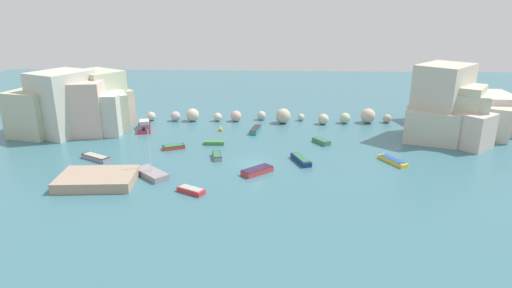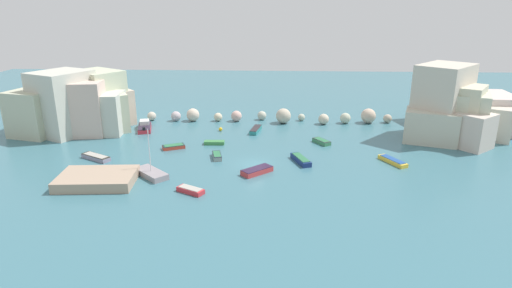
{
  "view_description": "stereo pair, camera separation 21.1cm",
  "coord_description": "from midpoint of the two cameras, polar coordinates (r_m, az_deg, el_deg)",
  "views": [
    {
      "loc": [
        2.58,
        -51.24,
        19.51
      ],
      "look_at": [
        0.0,
        5.16,
        1.0
      ],
      "focal_mm": 30.16,
      "sensor_mm": 36.0,
      "label": 1
    },
    {
      "loc": [
        2.79,
        -51.23,
        19.51
      ],
      "look_at": [
        0.0,
        5.16,
        1.0
      ],
      "focal_mm": 30.16,
      "sensor_mm": 36.0,
      "label": 2
    }
  ],
  "objects": [
    {
      "name": "moored_boat_9",
      "position": [
        55.7,
        5.87,
        -2.07
      ],
      "size": [
        2.61,
        4.46,
        0.72
      ],
      "rotation": [
        0.0,
        0.0,
        5.07
      ],
      "color": "navy",
      "rests_on": "cove_water"
    },
    {
      "name": "moored_boat_11",
      "position": [
        62.74,
        -5.66,
        0.18
      ],
      "size": [
        2.93,
        1.19,
        0.5
      ],
      "rotation": [
        0.0,
        0.0,
        0.03
      ],
      "color": "#3C8444",
      "rests_on": "cove_water"
    },
    {
      "name": "rock_breakwater",
      "position": [
        74.11,
        3.01,
        3.69
      ],
      "size": [
        42.34,
        4.1,
        2.54
      ],
      "color": "beige",
      "rests_on": "ground"
    },
    {
      "name": "stone_dock",
      "position": [
        52.05,
        -20.4,
        -4.38
      ],
      "size": [
        8.84,
        6.51,
        1.16
      ],
      "primitive_type": "cube",
      "rotation": [
        0.0,
        0.0,
        0.08
      ],
      "color": "tan",
      "rests_on": "ground"
    },
    {
      "name": "moored_boat_4",
      "position": [
        57.12,
        -5.3,
        -1.57
      ],
      "size": [
        1.69,
        3.11,
        0.6
      ],
      "rotation": [
        0.0,
        0.0,
        1.79
      ],
      "color": "gray",
      "rests_on": "cove_water"
    },
    {
      "name": "moored_boat_6",
      "position": [
        63.52,
        8.57,
        0.35
      ],
      "size": [
        2.63,
        3.14,
        0.6
      ],
      "rotation": [
        0.0,
        0.0,
        5.29
      ],
      "color": "#3B7F54",
      "rests_on": "cove_water"
    },
    {
      "name": "moored_boat_3",
      "position": [
        68.52,
        -0.17,
        1.9
      ],
      "size": [
        1.81,
        4.31,
        0.67
      ],
      "rotation": [
        0.0,
        0.0,
        1.4
      ],
      "color": "teal",
      "rests_on": "cove_water"
    },
    {
      "name": "moored_boat_7",
      "position": [
        61.66,
        -10.98,
        -0.36
      ],
      "size": [
        3.34,
        2.55,
        0.55
      ],
      "rotation": [
        0.0,
        0.0,
        3.58
      ],
      "color": "#C03C2B",
      "rests_on": "cove_water"
    },
    {
      "name": "cove_water",
      "position": [
        54.89,
        -0.36,
        -2.67
      ],
      "size": [
        160.0,
        160.0,
        0.0
      ],
      "primitive_type": "plane",
      "color": "#3C6E7C",
      "rests_on": "ground"
    },
    {
      "name": "moored_boat_8",
      "position": [
        60.15,
        -20.58,
        -1.66
      ],
      "size": [
        4.45,
        3.26,
        0.61
      ],
      "rotation": [
        0.0,
        0.0,
        2.62
      ],
      "color": "gray",
      "rests_on": "cove_water"
    },
    {
      "name": "cliff_headland_left",
      "position": [
        74.5,
        -22.65,
        4.44
      ],
      "size": [
        19.14,
        18.18,
        9.78
      ],
      "color": "beige",
      "rests_on": "ground"
    },
    {
      "name": "moored_boat_2",
      "position": [
        72.1,
        -14.68,
        2.25
      ],
      "size": [
        3.25,
        5.6,
        1.34
      ],
      "rotation": [
        0.0,
        0.0,
        1.83
      ],
      "color": "red",
      "rests_on": "cove_water"
    },
    {
      "name": "channel_buoy",
      "position": [
        69.23,
        -4.85,
        1.97
      ],
      "size": [
        0.59,
        0.59,
        0.59
      ],
      "primitive_type": "sphere",
      "color": "gold",
      "rests_on": "cove_water"
    },
    {
      "name": "moored_boat_0",
      "position": [
        51.85,
        0.05,
        -3.56
      ],
      "size": [
        3.95,
        3.8,
        0.66
      ],
      "rotation": [
        0.0,
        0.0,
        3.88
      ],
      "color": "#C13A3C",
      "rests_on": "cove_water"
    },
    {
      "name": "moored_boat_1",
      "position": [
        52.46,
        -13.82,
        -3.81
      ],
      "size": [
        4.83,
        4.75,
        5.83
      ],
      "rotation": [
        0.0,
        0.0,
        5.52
      ],
      "color": "gray",
      "rests_on": "cove_water"
    },
    {
      "name": "cliff_headland_right",
      "position": [
        73.75,
        25.17,
        3.84
      ],
      "size": [
        21.38,
        21.22,
        11.08
      ],
      "color": "beige",
      "rests_on": "ground"
    },
    {
      "name": "moored_boat_5",
      "position": [
        57.91,
        17.56,
        -2.13
      ],
      "size": [
        3.07,
        4.42,
        0.57
      ],
      "rotation": [
        0.0,
        0.0,
        2.06
      ],
      "color": "yellow",
      "rests_on": "cove_water"
    },
    {
      "name": "moored_boat_10",
      "position": [
        47.26,
        -8.75,
        -6.08
      ],
      "size": [
        3.27,
        2.51,
        0.58
      ],
      "rotation": [
        0.0,
        0.0,
        5.78
      ],
      "color": "red",
      "rests_on": "cove_water"
    }
  ]
}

